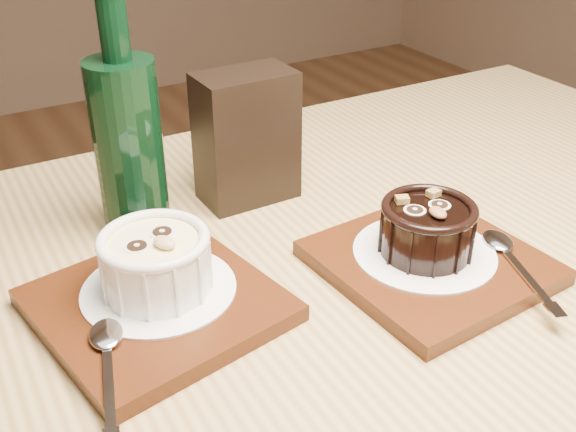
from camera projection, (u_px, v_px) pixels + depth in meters
name	position (u px, v px, depth m)	size (l,w,h in m)	color
table	(343.00, 370.00, 0.63)	(1.21, 0.82, 0.75)	#9F7D45
tray_left	(157.00, 305.00, 0.56)	(0.18, 0.18, 0.01)	#48200C
doily_left	(159.00, 289.00, 0.57)	(0.13, 0.13, 0.00)	white
ramekin_white	(156.00, 260.00, 0.55)	(0.09, 0.09, 0.05)	white
spoon_left	(108.00, 365.00, 0.48)	(0.03, 0.13, 0.01)	silver
tray_right	(430.00, 262.00, 0.61)	(0.18, 0.18, 0.01)	#48200C
doily_right	(424.00, 252.00, 0.61)	(0.13, 0.13, 0.00)	white
ramekin_dark	(427.00, 226.00, 0.60)	(0.09, 0.09, 0.05)	black
spoon_right	(515.00, 261.00, 0.60)	(0.03, 0.13, 0.01)	silver
condiment_stand	(246.00, 137.00, 0.70)	(0.10, 0.06, 0.14)	black
green_bottle	(128.00, 142.00, 0.63)	(0.07, 0.07, 0.24)	black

